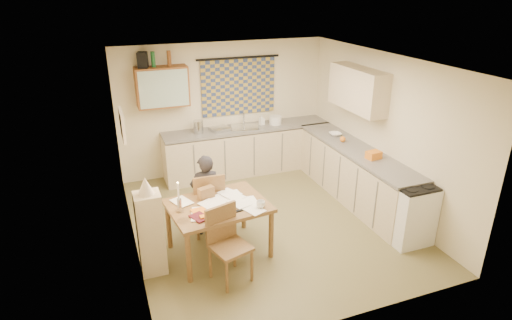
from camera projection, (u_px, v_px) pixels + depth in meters
name	position (u px, v px, depth m)	size (l,w,h in m)	color
floor	(267.00, 222.00, 6.73)	(4.00, 4.50, 0.02)	brown
ceiling	(269.00, 60.00, 5.76)	(4.00, 4.50, 0.02)	white
wall_back	(223.00, 108.00, 8.20)	(4.00, 0.02, 2.50)	beige
wall_front	(353.00, 222.00, 4.29)	(4.00, 0.02, 2.50)	beige
wall_left	(126.00, 167.00, 5.59)	(0.02, 4.50, 2.50)	beige
wall_right	(383.00, 132.00, 6.90)	(0.02, 4.50, 2.50)	beige
window_blind	(239.00, 87.00, 8.11)	(1.45, 0.03, 1.05)	navy
curtain_rod	(238.00, 58.00, 7.88)	(0.04, 0.04, 1.60)	black
wall_cabinet	(162.00, 87.00, 7.45)	(0.90, 0.34, 0.70)	brown
wall_cabinet_glass	(164.00, 89.00, 7.31)	(0.84, 0.02, 0.64)	#99B2A5
upper_cabinet_right	(358.00, 89.00, 7.09)	(0.34, 1.30, 0.70)	tan
framed_print	(122.00, 125.00, 5.77)	(0.04, 0.50, 0.40)	beige
print_canvas	(124.00, 125.00, 5.78)	(0.01, 0.42, 0.32)	beige
counter_back	(249.00, 150.00, 8.36)	(3.30, 0.62, 0.92)	tan
counter_right	(354.00, 174.00, 7.30)	(0.62, 2.95, 0.92)	tan
stove	(409.00, 213.00, 6.10)	(0.58, 0.58, 0.89)	white
sink	(246.00, 130.00, 8.18)	(0.55, 0.45, 0.10)	silver
tap	(244.00, 118.00, 8.28)	(0.03, 0.03, 0.28)	silver
dish_rack	(220.00, 129.00, 7.99)	(0.35, 0.30, 0.06)	silver
kettle	(198.00, 127.00, 7.82)	(0.18, 0.18, 0.24)	silver
mixing_bowl	(275.00, 120.00, 8.34)	(0.24, 0.24, 0.16)	white
soap_bottle	(262.00, 120.00, 8.29)	(0.10, 0.10, 0.20)	white
bowl	(335.00, 134.00, 7.73)	(0.23, 0.23, 0.05)	white
orange_bag	(374.00, 155.00, 6.70)	(0.22, 0.16, 0.12)	orange
fruit_orange	(343.00, 139.00, 7.41)	(0.10, 0.10, 0.10)	orange
speaker	(143.00, 60.00, 7.17)	(0.16, 0.20, 0.26)	black
bottle_green	(153.00, 59.00, 7.23)	(0.07, 0.07, 0.26)	#195926
bottle_brown	(169.00, 58.00, 7.32)	(0.07, 0.07, 0.26)	brown
dining_table	(219.00, 228.00, 5.83)	(1.38, 1.11, 0.75)	brown
chair_far	(208.00, 214.00, 6.34)	(0.47, 0.47, 1.00)	brown
chair_near	(230.00, 258.00, 5.33)	(0.54, 0.54, 0.97)	brown
person	(206.00, 195.00, 6.22)	(0.47, 0.32, 1.24)	black
shelf_stand	(151.00, 234.00, 5.37)	(0.32, 0.30, 1.12)	tan
lampshade	(145.00, 186.00, 5.12)	(0.20, 0.20, 0.22)	beige
letter_rack	(206.00, 193.00, 5.82)	(0.22, 0.10, 0.16)	brown
mug	(261.00, 204.00, 5.59)	(0.13, 0.13, 0.09)	white
magazine	(193.00, 220.00, 5.29)	(0.25, 0.29, 0.02)	maroon
book	(193.00, 214.00, 5.42)	(0.21, 0.27, 0.02)	orange
orange_box	(205.00, 217.00, 5.34)	(0.12, 0.08, 0.04)	orange
eyeglasses	(238.00, 211.00, 5.50)	(0.13, 0.04, 0.02)	black
candle_holder	(180.00, 205.00, 5.47)	(0.06, 0.06, 0.18)	silver
candle	(178.00, 190.00, 5.43)	(0.02, 0.02, 0.22)	white
candle_flame	(178.00, 183.00, 5.34)	(0.02, 0.02, 0.02)	#FFCC66
papers	(225.00, 203.00, 5.71)	(1.13, 0.90, 0.02)	white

